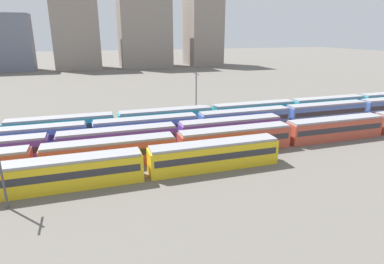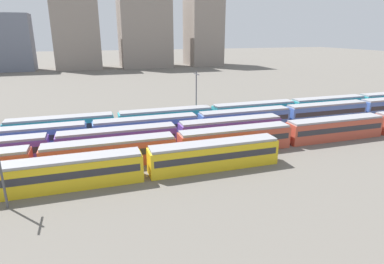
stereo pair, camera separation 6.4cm
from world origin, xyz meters
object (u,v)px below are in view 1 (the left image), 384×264
train_track_2 (118,140)px  catenary_pole_1 (196,94)px  catenary_pole_0 (0,166)px  train_track_0 (66,173)px  train_track_4 (212,115)px  train_track_3 (198,123)px  train_track_1 (288,133)px

train_track_2 → catenary_pole_1: catenary_pole_1 is taller
train_track_2 → catenary_pole_0: (-12.95, -13.47, 2.87)m
train_track_0 → catenary_pole_0: 7.18m
train_track_0 → train_track_4: (26.66, 20.80, 0.00)m
train_track_3 → catenary_pole_0: catenary_pole_0 is taller
train_track_1 → catenary_pole_0: catenary_pole_0 is taller
train_track_0 → catenary_pole_1: (24.27, 23.61, 3.86)m
train_track_2 → train_track_3: same height
train_track_0 → catenary_pole_1: bearing=44.2°
train_track_4 → catenary_pole_0: bearing=-143.7°
train_track_3 → train_track_0: bearing=-144.5°
catenary_pole_1 → train_track_4: bearing=-49.7°
train_track_1 → catenary_pole_0: 40.68m
train_track_0 → catenary_pole_0: (-5.82, -3.07, 2.87)m
train_track_1 → catenary_pole_0: (-39.72, -8.27, 2.87)m
catenary_pole_1 → train_track_1: bearing=-62.4°
train_track_0 → train_track_2: bearing=55.6°
train_track_0 → train_track_4: same height
train_track_1 → train_track_3: 15.88m
train_track_2 → catenary_pole_1: 21.98m
train_track_0 → train_track_3: size_ratio=0.50×
train_track_1 → train_track_0: bearing=-171.3°
train_track_3 → train_track_2: bearing=-160.6°
train_track_0 → train_track_2: size_ratio=1.00×
train_track_3 → catenary_pole_0: (-27.72, -18.67, 2.87)m
train_track_4 → catenary_pole_0: 40.41m
train_track_1 → catenary_pole_1: size_ratio=10.80×
train_track_0 → train_track_1: (33.90, 5.20, 0.00)m
train_track_2 → train_track_0: bearing=-124.4°
train_track_2 → catenary_pole_1: size_ratio=5.36×
train_track_3 → train_track_4: (4.76, 5.20, 0.00)m
train_track_4 → catenary_pole_1: 5.34m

